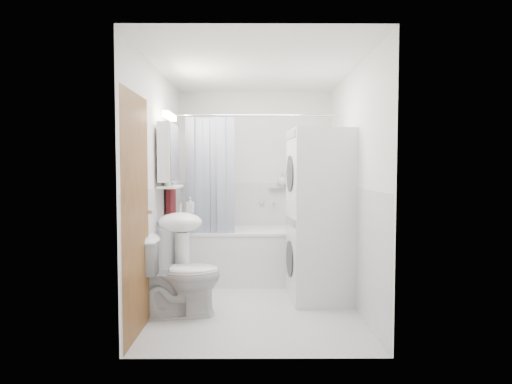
{
  "coord_description": "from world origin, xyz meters",
  "views": [
    {
      "loc": [
        -0.02,
        -4.35,
        1.38
      ],
      "look_at": [
        0.0,
        0.15,
        1.14
      ],
      "focal_mm": 30.0,
      "sensor_mm": 36.0,
      "label": 1
    }
  ],
  "objects_px": {
    "toilet": "(180,276)",
    "washer_dryer": "(320,216)",
    "bathtub": "(258,252)",
    "sink": "(181,237)"
  },
  "relations": [
    {
      "from": "bathtub",
      "to": "washer_dryer",
      "type": "height_order",
      "value": "washer_dryer"
    },
    {
      "from": "bathtub",
      "to": "sink",
      "type": "height_order",
      "value": "sink"
    },
    {
      "from": "sink",
      "to": "washer_dryer",
      "type": "relative_size",
      "value": 0.58
    },
    {
      "from": "sink",
      "to": "washer_dryer",
      "type": "xyz_separation_m",
      "value": [
        1.43,
        0.19,
        0.19
      ]
    },
    {
      "from": "bathtub",
      "to": "sink",
      "type": "relative_size",
      "value": 1.62
    },
    {
      "from": "toilet",
      "to": "bathtub",
      "type": "bearing_deg",
      "value": -39.81
    },
    {
      "from": "washer_dryer",
      "to": "bathtub",
      "type": "bearing_deg",
      "value": 123.82
    },
    {
      "from": "bathtub",
      "to": "toilet",
      "type": "xyz_separation_m",
      "value": [
        -0.75,
        -1.28,
        0.02
      ]
    },
    {
      "from": "washer_dryer",
      "to": "toilet",
      "type": "bearing_deg",
      "value": -165.97
    },
    {
      "from": "toilet",
      "to": "washer_dryer",
      "type": "bearing_deg",
      "value": -80.75
    }
  ]
}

